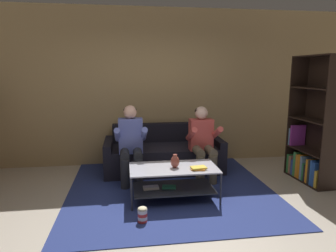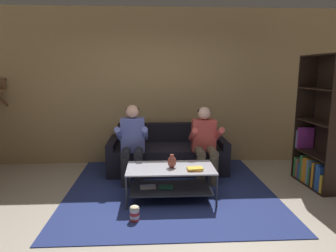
% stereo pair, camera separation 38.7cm
% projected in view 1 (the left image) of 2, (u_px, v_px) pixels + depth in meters
% --- Properties ---
extents(ground, '(16.80, 16.80, 0.00)m').
position_uv_depth(ground, '(175.00, 222.00, 3.54)').
color(ground, '#BFB2A1').
extents(back_partition, '(8.40, 0.12, 2.90)m').
position_uv_depth(back_partition, '(154.00, 88.00, 5.67)').
color(back_partition, tan).
rests_on(back_partition, ground).
extents(couch, '(2.05, 0.90, 0.80)m').
position_uv_depth(couch, '(163.00, 155.00, 5.36)').
color(couch, black).
rests_on(couch, ground).
extents(person_seated_left, '(0.50, 0.58, 1.23)m').
position_uv_depth(person_seated_left, '(131.00, 141.00, 4.70)').
color(person_seated_left, '#24262C').
rests_on(person_seated_left, ground).
extents(person_seated_right, '(0.50, 0.58, 1.19)m').
position_uv_depth(person_seated_right, '(203.00, 140.00, 4.86)').
color(person_seated_right, brown).
rests_on(person_seated_right, ground).
extents(coffee_table, '(1.19, 0.63, 0.46)m').
position_uv_depth(coffee_table, '(173.00, 178.00, 4.12)').
color(coffee_table, silver).
rests_on(coffee_table, ground).
extents(area_rug, '(3.00, 3.23, 0.01)m').
position_uv_depth(area_rug, '(169.00, 185.00, 4.68)').
color(area_rug, navy).
rests_on(area_rug, ground).
extents(vase, '(0.12, 0.12, 0.18)m').
position_uv_depth(vase, '(175.00, 161.00, 4.06)').
color(vase, brown).
rests_on(vase, coffee_table).
extents(book_stack, '(0.22, 0.20, 0.04)m').
position_uv_depth(book_stack, '(198.00, 168.00, 4.00)').
color(book_stack, orange).
rests_on(book_stack, coffee_table).
extents(bookshelf, '(0.38, 0.90, 2.00)m').
position_uv_depth(bookshelf, '(313.00, 140.00, 4.78)').
color(bookshelf, black).
rests_on(bookshelf, ground).
extents(popcorn_tub, '(0.11, 0.11, 0.19)m').
position_uv_depth(popcorn_tub, '(142.00, 215.00, 3.51)').
color(popcorn_tub, red).
rests_on(popcorn_tub, ground).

